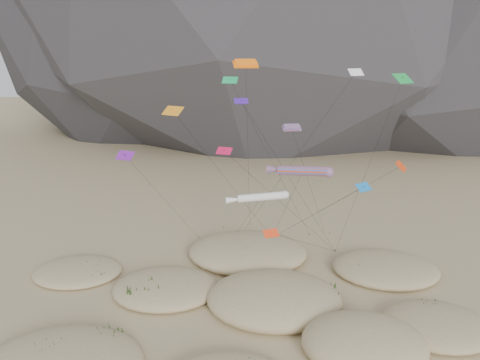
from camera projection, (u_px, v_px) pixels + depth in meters
The scene contains 9 objects.
ground at pixel (260, 329), 46.69m from camera, with size 500.00×500.00×0.00m, color #CCB789.
dunes at pixel (253, 300), 50.89m from camera, with size 51.14×38.53×3.96m.
dune_grass at pixel (256, 303), 49.91m from camera, with size 41.42×28.72×1.43m.
kite_stakes at pixel (272, 236), 69.92m from camera, with size 19.79×8.64×0.30m.
rainbow_tube_kite at pixel (301, 171), 52.95m from camera, with size 7.40×16.58×14.63m.
white_tube_kite at pixel (259, 197), 52.14m from camera, with size 7.24×15.15×11.78m.
orange_parafoil at pixel (246, 66), 54.13m from camera, with size 3.10×10.75×25.99m.
multi_parafoil at pixel (292, 129), 55.00m from camera, with size 7.70×14.65×18.62m.
delta_kites at pixel (284, 133), 52.71m from camera, with size 32.59×20.34×24.80m.
Camera 1 is at (-0.40, -41.19, 26.61)m, focal length 35.00 mm.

